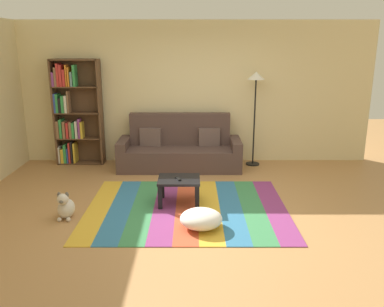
{
  "coord_description": "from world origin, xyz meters",
  "views": [
    {
      "loc": [
        -0.07,
        -5.26,
        2.29
      ],
      "look_at": [
        -0.04,
        0.65,
        0.65
      ],
      "focal_mm": 37.54,
      "sensor_mm": 36.0,
      "label": 1
    }
  ],
  "objects_px": {
    "couch": "(178,150)",
    "standing_lamp": "(254,88)",
    "dog": "(64,207)",
    "bookshelf": "(70,113)",
    "pouf": "(200,219)",
    "coffee_table": "(177,183)",
    "tv_remote": "(177,179)"
  },
  "relations": [
    {
      "from": "couch",
      "to": "standing_lamp",
      "type": "xyz_separation_m",
      "value": [
        1.41,
        0.18,
        1.15
      ]
    },
    {
      "from": "dog",
      "to": "couch",
      "type": "bearing_deg",
      "value": 57.42
    },
    {
      "from": "bookshelf",
      "to": "dog",
      "type": "xyz_separation_m",
      "value": [
        0.59,
        -2.58,
        -0.83
      ]
    },
    {
      "from": "pouf",
      "to": "standing_lamp",
      "type": "relative_size",
      "value": 0.3
    },
    {
      "from": "couch",
      "to": "dog",
      "type": "relative_size",
      "value": 5.69
    },
    {
      "from": "bookshelf",
      "to": "pouf",
      "type": "relative_size",
      "value": 3.7
    },
    {
      "from": "pouf",
      "to": "coffee_table",
      "type": "bearing_deg",
      "value": 110.46
    },
    {
      "from": "pouf",
      "to": "dog",
      "type": "height_order",
      "value": "dog"
    },
    {
      "from": "pouf",
      "to": "dog",
      "type": "relative_size",
      "value": 1.36
    },
    {
      "from": "couch",
      "to": "pouf",
      "type": "bearing_deg",
      "value": -82.41
    },
    {
      "from": "standing_lamp",
      "to": "couch",
      "type": "bearing_deg",
      "value": -172.66
    },
    {
      "from": "couch",
      "to": "pouf",
      "type": "height_order",
      "value": "couch"
    },
    {
      "from": "pouf",
      "to": "standing_lamp",
      "type": "height_order",
      "value": "standing_lamp"
    },
    {
      "from": "pouf",
      "to": "bookshelf",
      "type": "bearing_deg",
      "value": 129.77
    },
    {
      "from": "couch",
      "to": "coffee_table",
      "type": "bearing_deg",
      "value": -88.65
    },
    {
      "from": "bookshelf",
      "to": "couch",
      "type": "bearing_deg",
      "value": -7.81
    },
    {
      "from": "tv_remote",
      "to": "pouf",
      "type": "bearing_deg",
      "value": -89.15
    },
    {
      "from": "bookshelf",
      "to": "coffee_table",
      "type": "xyz_separation_m",
      "value": [
        2.1,
        -2.07,
        -0.68
      ]
    },
    {
      "from": "bookshelf",
      "to": "coffee_table",
      "type": "bearing_deg",
      "value": -44.61
    },
    {
      "from": "pouf",
      "to": "standing_lamp",
      "type": "bearing_deg",
      "value": 69.09
    },
    {
      "from": "coffee_table",
      "to": "tv_remote",
      "type": "relative_size",
      "value": 4.03
    },
    {
      "from": "couch",
      "to": "bookshelf",
      "type": "relative_size",
      "value": 1.13
    },
    {
      "from": "bookshelf",
      "to": "pouf",
      "type": "height_order",
      "value": "bookshelf"
    },
    {
      "from": "standing_lamp",
      "to": "tv_remote",
      "type": "height_order",
      "value": "standing_lamp"
    },
    {
      "from": "coffee_table",
      "to": "dog",
      "type": "xyz_separation_m",
      "value": [
        -1.51,
        -0.51,
        -0.15
      ]
    },
    {
      "from": "pouf",
      "to": "standing_lamp",
      "type": "distance_m",
      "value": 3.27
    },
    {
      "from": "pouf",
      "to": "tv_remote",
      "type": "height_order",
      "value": "tv_remote"
    },
    {
      "from": "couch",
      "to": "dog",
      "type": "distance_m",
      "value": 2.73
    },
    {
      "from": "coffee_table",
      "to": "dog",
      "type": "bearing_deg",
      "value": -161.36
    },
    {
      "from": "dog",
      "to": "tv_remote",
      "type": "relative_size",
      "value": 2.65
    },
    {
      "from": "couch",
      "to": "tv_remote",
      "type": "distance_m",
      "value": 1.82
    },
    {
      "from": "bookshelf",
      "to": "standing_lamp",
      "type": "relative_size",
      "value": 1.13
    }
  ]
}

